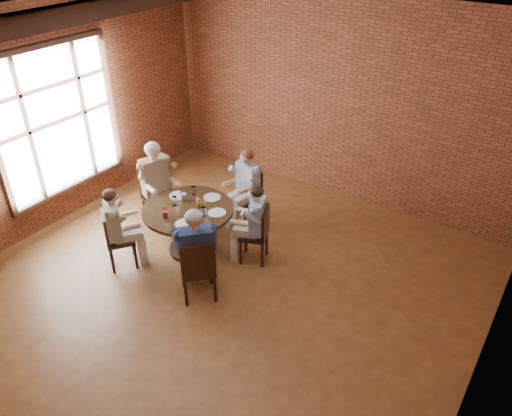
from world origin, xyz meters
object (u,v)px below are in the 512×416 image
Objects in this scene: chair_e at (198,268)px; chair_d at (115,237)px; diner_a at (254,224)px; smartphone at (206,226)px; diner_c at (158,184)px; chair_a at (259,233)px; dining_table at (189,221)px; diner_b at (245,188)px; diner_e at (196,254)px; chair_b at (249,194)px; chair_c at (156,192)px; diner_d at (119,228)px.

chair_d is at bearing -42.66° from chair_e.
smartphone is at bearing -55.70° from diner_a.
smartphone is at bearing -91.08° from diner_c.
chair_d is (-1.61, -1.24, 0.00)m from chair_a.
diner_c reaches higher than chair_e.
chair_d is (-0.64, -0.86, -0.04)m from dining_table.
chair_e is at bearing -45.48° from smartphone.
diner_b is 1.88m from diner_e.
chair_b is 1.50m from chair_c.
chair_e is 6.20× the size of smartphone.
diner_c is at bearing 159.92° from dining_table.
chair_a is 0.80m from smartphone.
diner_e is at bearing -63.62° from chair_b.
dining_table is at bearing -90.00° from chair_a.
chair_b is 0.67× the size of diner_e.
chair_b is 1.46m from smartphone.
diner_c reaches higher than chair_d.
diner_e is (-0.06, 0.06, 0.16)m from chair_e.
diner_c reaches higher than diner_a.
dining_table is 1.50× the size of chair_a.
chair_c is at bearing 175.20° from smartphone.
chair_c reaches higher than chair_d.
diner_c is 1.95m from diner_e.
chair_d is (0.28, -1.19, -0.21)m from diner_c.
diner_e reaches higher than chair_c.
diner_a is 1.07m from chair_b.
dining_table is 0.95× the size of diner_c.
diner_c is 1.54m from smartphone.
dining_table is 0.60m from smartphone.
chair_c is 1.28m from chair_d.
diner_c is 1.24m from chair_d.
chair_c is at bearing -110.98° from chair_a.
dining_table is 1.05m from chair_a.
diner_b is at bearing 78.33° from dining_table.
chair_c is 1.03× the size of chair_e.
diner_b is 1.45m from chair_c.
chair_b reaches higher than chair_d.
chair_b is (0.25, 1.19, -0.03)m from dining_table.
chair_a is at bearing -68.46° from diner_c.
diner_e reaches higher than diner_b.
chair_b is 0.73× the size of diner_d.
dining_table is at bearing -90.00° from diner_e.
diner_d is 1.40m from chair_e.
diner_a reaches higher than dining_table.
diner_e is at bearing -62.56° from diner_b.
smartphone is (1.11, 0.58, 0.13)m from diner_d.
chair_a is 0.65× the size of diner_e.
diner_d is (-0.82, -1.91, -0.02)m from diner_b.
chair_e is at bearing -139.34° from chair_d.
diner_a is (-0.07, -0.03, 0.13)m from chair_a.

